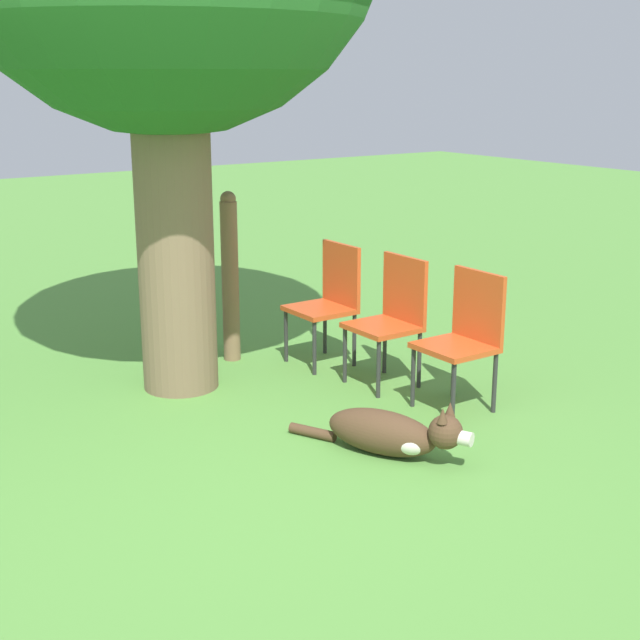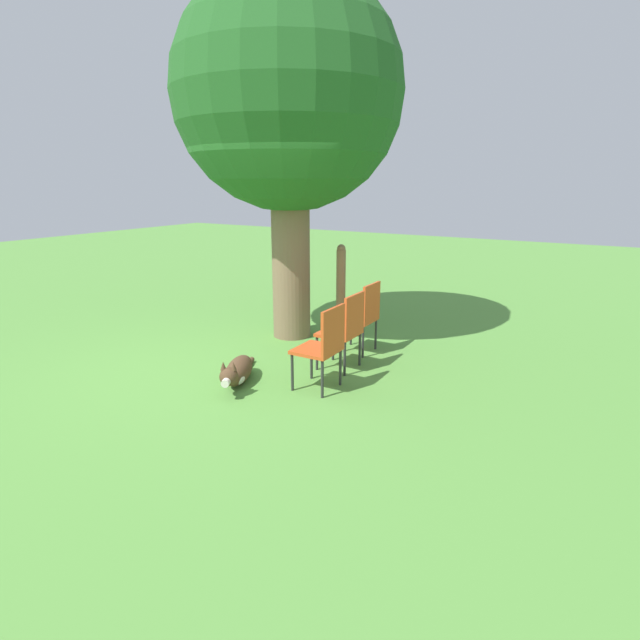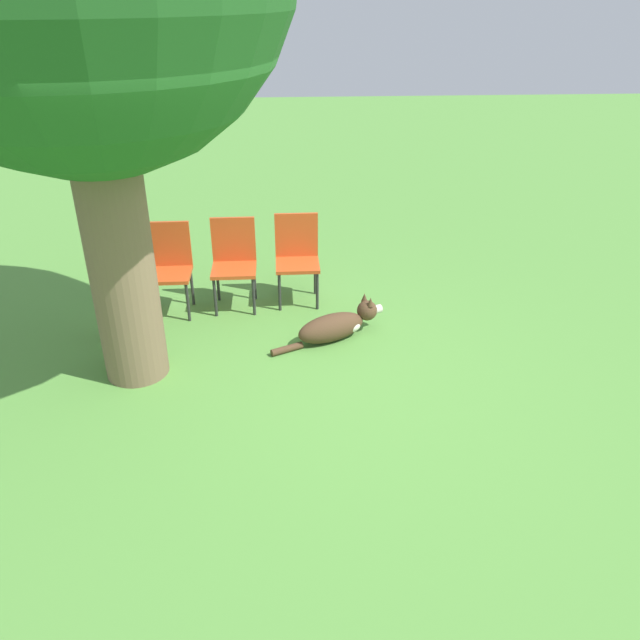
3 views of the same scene
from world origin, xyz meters
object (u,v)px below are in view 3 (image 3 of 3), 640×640
object	(u,v)px
fence_post	(103,275)
red_chair_0	(297,253)
red_chair_2	(168,263)
red_chair_1	(234,258)
dog	(338,325)

from	to	relation	value
fence_post	red_chair_0	xyz separation A→B (m)	(0.75, -1.75, -0.14)
fence_post	red_chair_2	bearing A→B (deg)	-39.24
red_chair_0	red_chair_1	size ratio (longest dim) A/B	1.00
fence_post	red_chair_2	size ratio (longest dim) A/B	1.43
red_chair_0	red_chair_2	size ratio (longest dim) A/B	1.00
dog	red_chair_1	distance (m)	1.31
red_chair_2	dog	bearing A→B (deg)	66.37
dog	fence_post	xyz separation A→B (m)	(0.12, 2.09, 0.51)
red_chair_2	fence_post	bearing A→B (deg)	-39.42
red_chair_0	red_chair_2	world-z (taller)	same
red_chair_0	dog	bearing A→B (deg)	21.34
red_chair_1	red_chair_2	xyz separation A→B (m)	(-0.09, 0.64, 0.00)
fence_post	red_chair_0	size ratio (longest dim) A/B	1.43
fence_post	red_chair_0	distance (m)	1.90
dog	red_chair_1	world-z (taller)	red_chair_1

